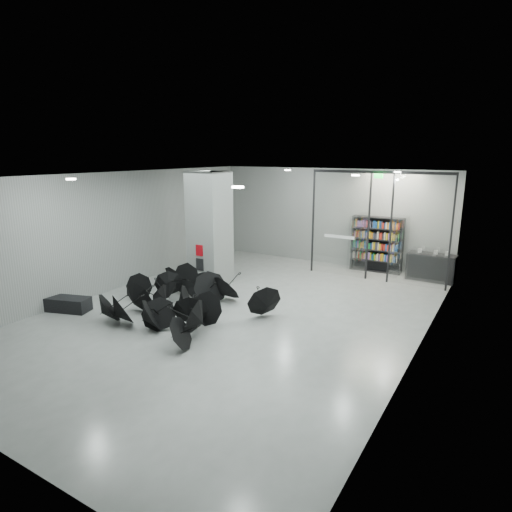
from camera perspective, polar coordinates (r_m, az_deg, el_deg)
The scene contains 10 objects.
room at distance 12.10m, azimuth -2.46°, elevation 5.06°, with size 14.00×14.02×4.01m.
column at distance 15.28m, azimuth -6.12°, elevation 3.56°, with size 1.20×1.20×4.00m, color slate.
fire_cabinet at distance 14.93m, azimuth -7.49°, elevation 0.74°, with size 0.28×0.04×0.38m, color #A50A07.
info_panel at distance 15.04m, azimuth -7.44°, elevation -1.12°, with size 0.30×0.03×0.42m, color black.
exit_sign at distance 15.87m, azimuth 15.87°, elevation 10.11°, with size 0.30×0.06×0.15m, color #0CE533.
glass_partition at distance 16.23m, azimuth 15.66°, elevation 4.36°, with size 5.06×0.08×4.00m.
bench at distance 14.14m, azimuth -23.59°, elevation -5.84°, with size 1.30×0.56×0.42m, color black.
bookshelf at distance 17.68m, azimuth 15.63°, elevation 1.49°, with size 1.99×0.40×2.19m, color black, non-canonical shape.
shop_counter at distance 17.18m, azimuth 22.11°, elevation -1.38°, with size 1.67×0.67×1.00m, color black.
umbrella_cluster at distance 12.94m, azimuth -10.04°, elevation -6.21°, with size 5.51×4.60×1.28m.
Camera 1 is at (6.61, -9.98, 4.61)m, focal length 30.29 mm.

